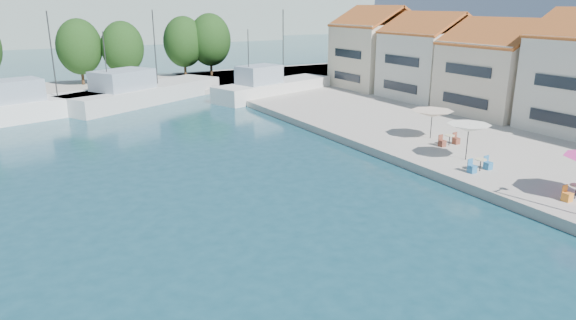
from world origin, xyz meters
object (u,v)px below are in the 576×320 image
umbrella_white (469,128)px  umbrella_cream (432,114)px  trawler_02 (38,106)px  trawler_04 (272,88)px  trawler_03 (142,93)px

umbrella_white → umbrella_cream: umbrella_white is taller
trawler_02 → trawler_04: size_ratio=1.00×
trawler_03 → umbrella_white: trawler_03 is taller
trawler_02 → umbrella_cream: (25.21, -25.86, 1.43)m
trawler_03 → umbrella_white: size_ratio=6.93×
umbrella_white → umbrella_cream: 5.69m
trawler_04 → trawler_02: bearing=160.4°
trawler_02 → trawler_04: same height
trawler_03 → trawler_04: 14.54m
trawler_04 → umbrella_white: bearing=-110.0°
trawler_03 → umbrella_cream: size_ratio=6.16×
trawler_02 → umbrella_white: bearing=-69.8°
trawler_03 → trawler_02: bearing=166.7°
trawler_03 → trawler_04: bearing=-44.6°
trawler_02 → umbrella_white: (23.18, -31.17, 1.67)m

